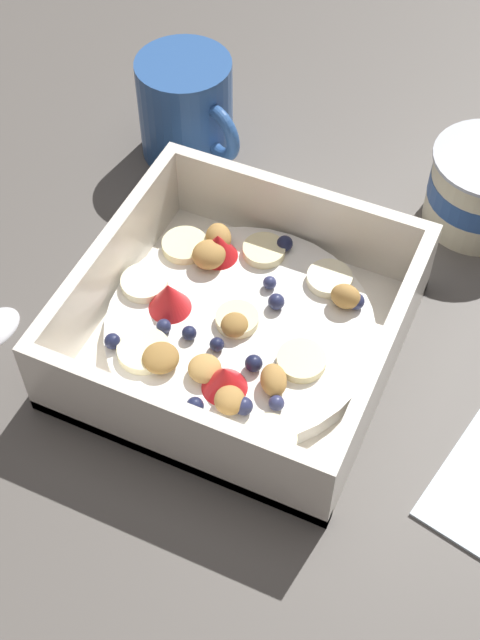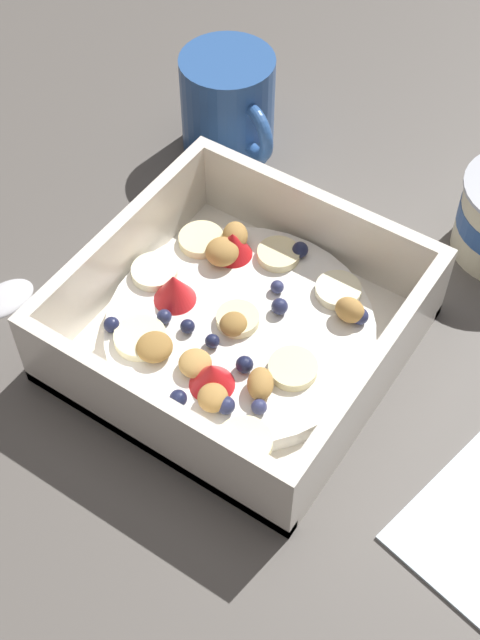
{
  "view_description": "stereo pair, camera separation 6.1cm",
  "coord_description": "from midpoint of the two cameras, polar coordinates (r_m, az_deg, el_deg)",
  "views": [
    {
      "loc": [
        0.17,
        -0.34,
        0.51
      ],
      "look_at": [
        0.02,
        0.01,
        0.03
      ],
      "focal_mm": 48.62,
      "sensor_mm": 36.0,
      "label": 1
    },
    {
      "loc": [
        0.23,
        -0.31,
        0.51
      ],
      "look_at": [
        0.02,
        0.01,
        0.03
      ],
      "focal_mm": 48.62,
      "sensor_mm": 36.0,
      "label": 2
    }
  ],
  "objects": [
    {
      "name": "coffee_mug",
      "position": [
        0.75,
        1.64,
        13.8
      ],
      "size": [
        0.1,
        0.08,
        0.09
      ],
      "color": "#2D5699",
      "rests_on": "ground"
    },
    {
      "name": "fruit_bowl",
      "position": [
        0.62,
        2.69,
        -0.63
      ],
      "size": [
        0.22,
        0.22,
        0.07
      ],
      "color": "white",
      "rests_on": "ground"
    },
    {
      "name": "ground_plane",
      "position": [
        0.64,
        0.93,
        -1.43
      ],
      "size": [
        2.4,
        2.4,
        0.0
      ],
      "primitive_type": "plane",
      "color": "#56514C"
    }
  ]
}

